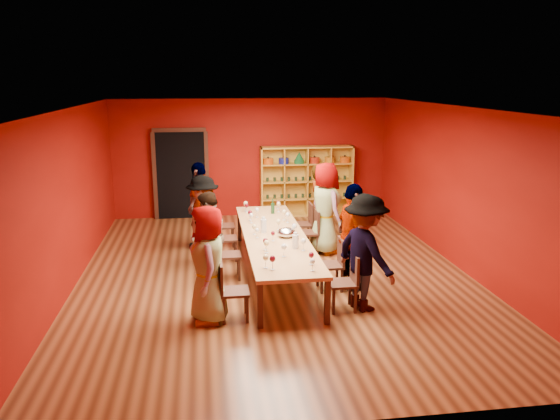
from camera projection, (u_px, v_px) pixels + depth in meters
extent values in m
cube|color=#512A15|center=(275.00, 274.00, 10.02)|extent=(7.10, 9.10, 0.02)
cube|color=#710A05|center=(252.00, 158.00, 14.00)|extent=(7.10, 0.02, 3.00)
cube|color=#710A05|center=(334.00, 290.00, 5.32)|extent=(7.10, 0.02, 3.00)
cube|color=#710A05|center=(68.00, 200.00, 9.18)|extent=(0.02, 9.10, 3.00)
cube|color=#710A05|center=(461.00, 189.00, 10.13)|extent=(0.02, 9.10, 3.00)
cube|color=silver|center=(274.00, 108.00, 9.30)|extent=(7.10, 9.10, 0.02)
cube|color=#AF7C49|center=(274.00, 236.00, 9.84)|extent=(1.10, 4.50, 0.06)
cube|color=black|center=(260.00, 306.00, 7.78)|extent=(0.08, 0.08, 0.69)
cube|color=black|center=(240.00, 226.00, 11.95)|extent=(0.08, 0.08, 0.69)
cube|color=black|center=(327.00, 302.00, 7.91)|extent=(0.08, 0.08, 0.69)
cube|color=black|center=(284.00, 224.00, 12.09)|extent=(0.08, 0.08, 0.69)
cube|color=black|center=(181.00, 175.00, 13.78)|extent=(1.20, 0.14, 2.20)
cube|color=black|center=(179.00, 130.00, 13.44)|extent=(1.32, 0.06, 0.10)
cube|color=black|center=(155.00, 176.00, 13.63)|extent=(0.10, 0.06, 2.20)
cube|color=black|center=(207.00, 175.00, 13.80)|extent=(0.10, 0.06, 2.20)
cube|color=gold|center=(261.00, 182.00, 13.95)|extent=(0.04, 0.40, 1.80)
cube|color=gold|center=(351.00, 180.00, 14.27)|extent=(0.04, 0.40, 1.80)
cube|color=gold|center=(307.00, 147.00, 13.90)|extent=(2.40, 0.40, 0.04)
cube|color=gold|center=(306.00, 214.00, 14.32)|extent=(2.40, 0.40, 0.04)
cube|color=gold|center=(305.00, 180.00, 14.29)|extent=(2.40, 0.02, 1.80)
cube|color=gold|center=(306.00, 198.00, 14.21)|extent=(2.36, 0.38, 0.03)
cube|color=gold|center=(307.00, 181.00, 14.11)|extent=(2.36, 0.38, 0.03)
cube|color=gold|center=(307.00, 164.00, 14.00)|extent=(2.36, 0.38, 0.03)
cube|color=gold|center=(284.00, 182.00, 14.03)|extent=(0.03, 0.38, 1.76)
cube|color=gold|center=(307.00, 181.00, 14.11)|extent=(0.03, 0.38, 1.76)
cube|color=gold|center=(329.00, 180.00, 14.19)|extent=(0.03, 0.38, 1.76)
cylinder|color=#D1550C|center=(268.00, 161.00, 13.84)|extent=(0.26, 0.26, 0.15)
sphere|color=black|center=(268.00, 157.00, 13.82)|extent=(0.05, 0.05, 0.05)
cylinder|color=#161F98|center=(284.00, 161.00, 13.90)|extent=(0.26, 0.26, 0.15)
sphere|color=black|center=(284.00, 157.00, 13.88)|extent=(0.05, 0.05, 0.05)
cylinder|color=#1B6C36|center=(299.00, 162.00, 13.96)|extent=(0.26, 0.26, 0.08)
cone|color=#1B6C36|center=(299.00, 156.00, 13.93)|extent=(0.24, 0.24, 0.22)
cylinder|color=#B12A14|center=(314.00, 160.00, 14.01)|extent=(0.26, 0.26, 0.15)
sphere|color=black|center=(315.00, 156.00, 13.98)|extent=(0.05, 0.05, 0.05)
cylinder|color=#C67A17|center=(330.00, 160.00, 14.06)|extent=(0.26, 0.26, 0.15)
sphere|color=black|center=(330.00, 156.00, 14.04)|extent=(0.05, 0.05, 0.05)
cylinder|color=#D1550C|center=(345.00, 160.00, 14.11)|extent=(0.26, 0.26, 0.15)
sphere|color=black|center=(345.00, 156.00, 14.09)|extent=(0.05, 0.05, 0.05)
cylinder|color=#1B3120|center=(268.00, 197.00, 14.06)|extent=(0.07, 0.07, 0.10)
cylinder|color=#1B3120|center=(275.00, 196.00, 14.09)|extent=(0.07, 0.07, 0.10)
cylinder|color=#1B3120|center=(282.00, 196.00, 14.11)|extent=(0.07, 0.07, 0.10)
cylinder|color=#1B3120|center=(289.00, 196.00, 14.14)|extent=(0.07, 0.07, 0.10)
cylinder|color=#1B3120|center=(296.00, 196.00, 14.16)|extent=(0.07, 0.07, 0.10)
cylinder|color=#1B3120|center=(303.00, 196.00, 14.19)|extent=(0.07, 0.07, 0.10)
cylinder|color=#1B3120|center=(310.00, 195.00, 14.21)|extent=(0.07, 0.07, 0.10)
cylinder|color=#1B3120|center=(317.00, 195.00, 14.24)|extent=(0.07, 0.07, 0.10)
cylinder|color=#1B3120|center=(324.00, 195.00, 14.26)|extent=(0.07, 0.07, 0.10)
cylinder|color=#1B3120|center=(331.00, 195.00, 14.29)|extent=(0.07, 0.07, 0.10)
cylinder|color=#1B3120|center=(337.00, 195.00, 14.31)|extent=(0.07, 0.07, 0.10)
cylinder|color=#1B3120|center=(344.00, 194.00, 14.34)|extent=(0.07, 0.07, 0.10)
cylinder|color=#1B3120|center=(267.00, 180.00, 13.95)|extent=(0.07, 0.07, 0.10)
cylinder|color=#1B3120|center=(275.00, 179.00, 13.98)|extent=(0.07, 0.07, 0.10)
cylinder|color=#1B3120|center=(282.00, 179.00, 14.00)|extent=(0.07, 0.07, 0.10)
cylinder|color=#1B3120|center=(289.00, 179.00, 14.03)|extent=(0.07, 0.07, 0.10)
cylinder|color=#1B3120|center=(296.00, 179.00, 14.05)|extent=(0.07, 0.07, 0.10)
cylinder|color=#1B3120|center=(303.00, 179.00, 14.08)|extent=(0.07, 0.07, 0.10)
cylinder|color=#1B3120|center=(310.00, 178.00, 14.10)|extent=(0.07, 0.07, 0.10)
cylinder|color=#1B3120|center=(317.00, 178.00, 14.13)|extent=(0.07, 0.07, 0.10)
cylinder|color=#1B3120|center=(324.00, 178.00, 14.15)|extent=(0.07, 0.07, 0.10)
cylinder|color=#1B3120|center=(331.00, 178.00, 14.18)|extent=(0.07, 0.07, 0.10)
cylinder|color=#1B3120|center=(338.00, 178.00, 14.20)|extent=(0.07, 0.07, 0.10)
cylinder|color=#1B3120|center=(345.00, 178.00, 14.23)|extent=(0.07, 0.07, 0.10)
cube|color=black|center=(235.00, 292.00, 8.06)|extent=(0.42, 0.42, 0.04)
cube|color=black|center=(221.00, 277.00, 7.98)|extent=(0.04, 0.40, 0.44)
cube|color=black|center=(224.00, 311.00, 7.93)|extent=(0.04, 0.04, 0.41)
cube|color=black|center=(247.00, 310.00, 7.97)|extent=(0.04, 0.04, 0.41)
cube|color=black|center=(223.00, 302.00, 8.25)|extent=(0.04, 0.04, 0.41)
cube|color=black|center=(245.00, 301.00, 8.30)|extent=(0.04, 0.04, 0.41)
imported|color=#49494E|center=(208.00, 264.00, 7.90)|extent=(0.53, 0.89, 1.75)
cube|color=black|center=(229.00, 255.00, 9.72)|extent=(0.42, 0.42, 0.04)
cube|color=black|center=(218.00, 243.00, 9.64)|extent=(0.04, 0.40, 0.44)
cube|color=black|center=(220.00, 271.00, 9.59)|extent=(0.04, 0.04, 0.41)
cube|color=black|center=(239.00, 270.00, 9.63)|extent=(0.04, 0.04, 0.41)
cube|color=black|center=(219.00, 264.00, 9.91)|extent=(0.04, 0.04, 0.41)
cube|color=black|center=(238.00, 263.00, 9.96)|extent=(0.04, 0.04, 0.41)
imported|color=pink|center=(208.00, 236.00, 9.59)|extent=(0.50, 0.81, 1.58)
cube|color=black|center=(226.00, 239.00, 10.71)|extent=(0.42, 0.42, 0.04)
cube|color=black|center=(216.00, 227.00, 10.62)|extent=(0.04, 0.40, 0.44)
cube|color=black|center=(218.00, 253.00, 10.57)|extent=(0.04, 0.04, 0.41)
cube|color=black|center=(236.00, 252.00, 10.62)|extent=(0.04, 0.04, 0.41)
cube|color=black|center=(218.00, 247.00, 10.90)|extent=(0.04, 0.04, 0.41)
cube|color=black|center=(235.00, 247.00, 10.95)|extent=(0.04, 0.04, 0.41)
imported|color=beige|center=(203.00, 219.00, 10.55)|extent=(0.68, 1.17, 1.70)
cube|color=black|center=(224.00, 226.00, 11.61)|extent=(0.42, 0.42, 0.04)
cube|color=black|center=(215.00, 216.00, 11.52)|extent=(0.04, 0.40, 0.44)
cube|color=black|center=(217.00, 239.00, 11.47)|extent=(0.04, 0.04, 0.41)
cube|color=black|center=(233.00, 238.00, 11.52)|extent=(0.04, 0.04, 0.41)
cube|color=black|center=(216.00, 234.00, 11.80)|extent=(0.04, 0.04, 0.41)
cube|color=black|center=(232.00, 234.00, 11.85)|extent=(0.04, 0.04, 0.41)
imported|color=#141B39|center=(200.00, 205.00, 11.43)|extent=(0.86, 1.17, 1.82)
cube|color=black|center=(342.00, 283.00, 8.39)|extent=(0.42, 0.42, 0.04)
cube|color=black|center=(355.00, 268.00, 8.36)|extent=(0.04, 0.40, 0.44)
cube|color=black|center=(334.00, 302.00, 8.25)|extent=(0.04, 0.04, 0.41)
cube|color=black|center=(355.00, 301.00, 8.30)|extent=(0.04, 0.04, 0.41)
cube|color=black|center=(329.00, 293.00, 8.58)|extent=(0.04, 0.04, 0.41)
cube|color=black|center=(350.00, 292.00, 8.63)|extent=(0.04, 0.04, 0.41)
imported|color=#4A494E|center=(365.00, 253.00, 8.32)|extent=(0.93, 1.27, 1.82)
cube|color=black|center=(330.00, 265.00, 9.19)|extent=(0.42, 0.42, 0.04)
cube|color=black|center=(341.00, 251.00, 9.16)|extent=(0.04, 0.40, 0.44)
cube|color=black|center=(322.00, 282.00, 9.06)|extent=(0.04, 0.04, 0.41)
cube|color=black|center=(342.00, 281.00, 9.10)|extent=(0.04, 0.04, 0.41)
cube|color=black|center=(318.00, 275.00, 9.38)|extent=(0.04, 0.04, 0.41)
cube|color=black|center=(337.00, 274.00, 9.43)|extent=(0.04, 0.04, 0.41)
imported|color=pink|center=(352.00, 237.00, 9.13)|extent=(0.60, 1.11, 1.82)
cube|color=black|center=(308.00, 233.00, 11.11)|extent=(0.42, 0.42, 0.04)
cube|color=black|center=(317.00, 221.00, 11.08)|extent=(0.04, 0.40, 0.44)
cube|color=black|center=(301.00, 246.00, 10.97)|extent=(0.04, 0.04, 0.41)
cube|color=black|center=(317.00, 245.00, 11.02)|extent=(0.04, 0.04, 0.41)
cube|color=black|center=(298.00, 241.00, 11.30)|extent=(0.04, 0.04, 0.41)
cube|color=black|center=(314.00, 241.00, 11.35)|extent=(0.04, 0.04, 0.41)
imported|color=#5C80BF|center=(326.00, 208.00, 11.04)|extent=(0.77, 1.03, 1.87)
cube|color=black|center=(302.00, 224.00, 11.74)|extent=(0.42, 0.42, 0.04)
cube|color=black|center=(311.00, 213.00, 11.71)|extent=(0.04, 0.40, 0.44)
cube|color=black|center=(295.00, 237.00, 11.61)|extent=(0.04, 0.04, 0.41)
cube|color=black|center=(311.00, 236.00, 11.65)|extent=(0.04, 0.04, 0.41)
cube|color=black|center=(293.00, 233.00, 11.93)|extent=(0.04, 0.04, 0.41)
cube|color=black|center=(308.00, 232.00, 11.98)|extent=(0.04, 0.04, 0.41)
imported|color=#131436|center=(319.00, 204.00, 11.69)|extent=(0.57, 0.70, 1.72)
cylinder|color=silver|center=(246.00, 211.00, 11.55)|extent=(0.07, 0.07, 0.01)
cylinder|color=silver|center=(246.00, 208.00, 11.53)|extent=(0.01, 0.01, 0.12)
ellipsoid|color=#D2C083|center=(246.00, 203.00, 11.51)|extent=(0.09, 0.09, 0.10)
cylinder|color=silver|center=(254.00, 234.00, 9.85)|extent=(0.06, 0.06, 0.01)
cylinder|color=silver|center=(254.00, 231.00, 9.84)|extent=(0.01, 0.01, 0.11)
ellipsoid|color=#D2C083|center=(254.00, 227.00, 9.82)|extent=(0.08, 0.08, 0.09)
cylinder|color=silver|center=(265.00, 250.00, 8.96)|extent=(0.07, 0.07, 0.01)
cylinder|color=silver|center=(265.00, 246.00, 8.94)|extent=(0.01, 0.01, 0.11)
ellipsoid|color=#4A0712|center=(265.00, 241.00, 8.92)|extent=(0.08, 0.08, 0.10)
cylinder|color=silver|center=(288.00, 222.00, 10.66)|extent=(0.06, 0.06, 0.01)
cylinder|color=silver|center=(288.00, 219.00, 10.64)|extent=(0.01, 0.01, 0.11)
ellipsoid|color=silver|center=(288.00, 215.00, 10.62)|extent=(0.08, 0.08, 0.09)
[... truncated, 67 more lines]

